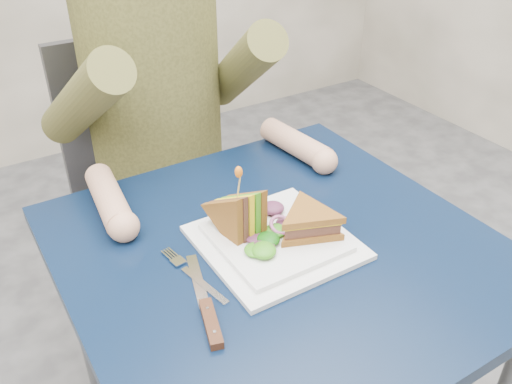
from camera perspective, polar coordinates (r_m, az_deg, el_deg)
table at (r=1.04m, az=2.42°, el=-9.08°), size 0.75×0.75×0.73m
chair at (r=1.59m, az=-10.93°, el=1.61°), size 0.42×0.40×0.93m
diner at (r=1.34m, az=-10.74°, el=13.31°), size 0.54×0.59×0.74m
plate at (r=0.99m, az=2.02°, el=-5.12°), size 0.26×0.26×0.02m
sandwich_flat at (r=0.98m, az=5.56°, el=-3.16°), size 0.17×0.17×0.05m
sandwich_upright at (r=0.97m, az=-1.75°, el=-2.55°), size 0.09×0.14×0.14m
fork at (r=0.93m, az=-6.46°, el=-8.83°), size 0.04×0.18×0.01m
knife at (r=0.86m, az=-5.05°, el=-12.71°), size 0.08×0.22×0.02m
toothpick at (r=0.94m, az=-1.81°, el=0.64°), size 0.01×0.01×0.06m
toothpick_frill at (r=0.92m, az=-1.84°, el=2.11°), size 0.01×0.01×0.02m
lettuce_spill at (r=0.99m, az=1.97°, el=-3.76°), size 0.15×0.13×0.02m
onion_ring at (r=0.98m, az=2.62°, el=-3.49°), size 0.04×0.04×0.02m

